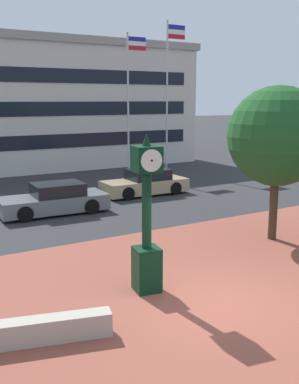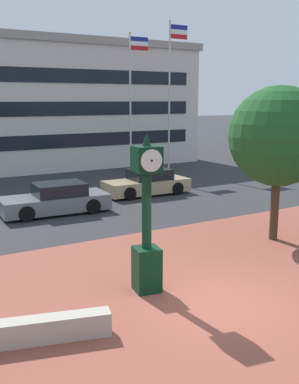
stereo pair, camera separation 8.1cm
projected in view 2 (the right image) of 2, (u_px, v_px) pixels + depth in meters
ground_plane at (219, 304)px, 10.77m from camera, size 200.00×200.00×0.00m
plaza_brick_paving at (193, 289)px, 11.66m from camera, size 44.00×10.11×0.01m
planter_wall at (30, 331)px, 9.03m from camera, size 3.19×1.22×0.50m
street_clock at (147, 225)px, 11.23m from camera, size 0.72×0.76×3.97m
plaza_tree at (280, 138)px, 15.30m from camera, size 3.58×3.33×5.21m
car_street_far at (147, 183)px, 23.15m from camera, size 4.37×1.93×1.28m
car_street_distant at (56, 200)px, 19.33m from camera, size 4.56×2.09×1.28m
flagpole_primary at (132, 94)px, 29.05m from camera, size 1.37×0.14×8.85m
flagpole_secondary at (171, 86)px, 30.40m from camera, size 1.45×0.14×9.79m
civic_building at (21, 104)px, 35.57m from camera, size 23.13×15.87×8.78m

